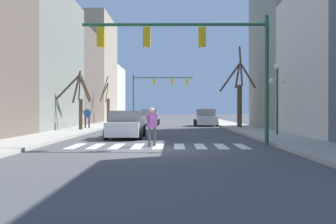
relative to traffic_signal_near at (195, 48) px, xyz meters
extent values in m
plane|color=#4C4C4F|center=(-1.58, -1.75, -4.30)|extent=(240.00, 240.00, 0.00)
cube|color=#ADA89E|center=(4.74, -1.75, -4.22)|extent=(2.68, 90.00, 0.15)
cube|color=gray|center=(-12.23, 13.14, 1.10)|extent=(6.00, 12.29, 10.80)
cube|color=#66564C|center=(-12.23, 24.64, 0.59)|extent=(6.00, 10.71, 9.78)
cube|color=tan|center=(-12.23, 35.58, 2.63)|extent=(6.00, 11.17, 13.87)
cube|color=beige|center=(-12.23, 46.14, -0.08)|extent=(6.00, 9.94, 8.44)
cube|color=gray|center=(9.08, 14.44, 2.24)|extent=(6.00, 9.57, 13.07)
cube|color=white|center=(-5.18, -0.26, -4.30)|extent=(0.45, 2.60, 0.01)
cube|color=white|center=(-4.28, -0.26, -4.30)|extent=(0.45, 2.60, 0.01)
cube|color=white|center=(-3.38, -0.26, -4.30)|extent=(0.45, 2.60, 0.01)
cube|color=white|center=(-2.48, -0.26, -4.30)|extent=(0.45, 2.60, 0.01)
cube|color=white|center=(-1.58, -0.26, -4.30)|extent=(0.45, 2.60, 0.01)
cube|color=white|center=(-0.68, -0.26, -4.30)|extent=(0.45, 2.60, 0.01)
cube|color=white|center=(0.22, -0.26, -4.30)|extent=(0.45, 2.60, 0.01)
cube|color=white|center=(1.12, -0.26, -4.30)|extent=(0.45, 2.60, 0.01)
cube|color=white|center=(2.02, -0.26, -4.30)|extent=(0.45, 2.60, 0.01)
cylinder|color=#236038|center=(3.16, 0.00, -1.44)|extent=(0.18, 0.18, 5.72)
cylinder|color=#236038|center=(-0.89, 0.00, 1.02)|extent=(8.09, 0.14, 0.14)
cube|color=yellow|center=(0.33, 0.00, 0.47)|extent=(0.32, 0.28, 0.84)
cube|color=yellow|center=(-2.10, 0.00, 0.47)|extent=(0.32, 0.28, 0.84)
cube|color=yellow|center=(-4.12, 0.00, 0.47)|extent=(0.32, 0.28, 0.84)
cylinder|color=#236038|center=(-6.31, 35.94, -1.14)|extent=(0.18, 0.18, 6.31)
cylinder|color=#236038|center=(-2.28, 35.94, 1.61)|extent=(8.06, 0.14, 0.14)
cube|color=yellow|center=(-3.49, 35.94, 1.06)|extent=(0.32, 0.28, 0.84)
cube|color=yellow|center=(-1.07, 35.94, 1.06)|extent=(0.32, 0.28, 0.84)
cube|color=yellow|center=(0.95, 35.94, 1.06)|extent=(0.32, 0.28, 0.84)
cylinder|color=#1E4C2D|center=(5.03, 5.36, -2.28)|extent=(0.12, 0.12, 3.75)
sphere|color=white|center=(5.03, 5.36, -0.22)|extent=(0.36, 0.36, 0.36)
sphere|color=white|center=(4.71, 5.36, -1.08)|extent=(0.31, 0.31, 0.31)
sphere|color=white|center=(5.35, 5.36, -1.08)|extent=(0.31, 0.31, 0.31)
cube|color=silver|center=(2.21, 20.85, -3.72)|extent=(1.89, 4.16, 0.80)
cube|color=slate|center=(2.21, 20.85, -2.99)|extent=(1.74, 2.16, 0.66)
cylinder|color=black|center=(1.24, 22.14, -3.98)|extent=(0.22, 0.64, 0.64)
cylinder|color=black|center=(3.17, 22.14, -3.98)|extent=(0.22, 0.64, 0.64)
cylinder|color=black|center=(1.24, 19.56, -3.98)|extent=(0.22, 0.64, 0.64)
cylinder|color=black|center=(3.17, 19.56, -3.98)|extent=(0.22, 0.64, 0.64)
cube|color=white|center=(-3.36, 23.55, -3.72)|extent=(1.71, 4.71, 0.81)
cube|color=gray|center=(-3.36, 23.55, -2.99)|extent=(1.57, 2.45, 0.66)
cylinder|color=black|center=(-2.48, 22.09, -3.98)|extent=(0.22, 0.64, 0.64)
cylinder|color=black|center=(-4.23, 22.09, -3.98)|extent=(0.22, 0.64, 0.64)
cylinder|color=black|center=(-2.48, 25.01, -3.98)|extent=(0.22, 0.64, 0.64)
cylinder|color=black|center=(-4.23, 25.01, -3.98)|extent=(0.22, 0.64, 0.64)
cube|color=white|center=(-3.56, 4.55, -3.75)|extent=(1.74, 4.21, 0.75)
cube|color=gray|center=(-3.56, 4.55, -3.07)|extent=(1.60, 2.19, 0.61)
cylinder|color=black|center=(-2.67, 3.24, -3.98)|extent=(0.22, 0.64, 0.64)
cylinder|color=black|center=(-4.45, 3.24, -3.98)|extent=(0.22, 0.64, 0.64)
cylinder|color=black|center=(-2.67, 5.85, -3.98)|extent=(0.22, 0.64, 0.64)
cylinder|color=black|center=(-4.45, 5.85, -3.98)|extent=(0.22, 0.64, 0.64)
cylinder|color=#4C4C51|center=(-1.96, -0.37, -3.90)|extent=(0.12, 0.12, 0.79)
cylinder|color=#4C4C51|center=(-1.75, -0.18, -3.90)|extent=(0.12, 0.12, 0.79)
cube|color=#9E4C93|center=(-1.86, -0.27, -3.20)|extent=(0.43, 0.42, 0.62)
sphere|color=beige|center=(-1.86, -0.27, -2.74)|extent=(0.22, 0.22, 0.22)
cylinder|color=#9E4C93|center=(-2.02, -0.42, -3.24)|extent=(0.26, 0.25, 0.60)
cylinder|color=#9E4C93|center=(-1.69, -0.13, -3.24)|extent=(0.26, 0.25, 0.60)
cylinder|color=#282D47|center=(-7.56, 13.60, -3.75)|extent=(0.12, 0.12, 0.80)
cylinder|color=#282D47|center=(-7.85, 13.57, -3.75)|extent=(0.12, 0.12, 0.80)
cube|color=#235693|center=(-7.70, 13.59, -3.03)|extent=(0.41, 0.25, 0.63)
sphere|color=beige|center=(-7.70, 13.59, -2.57)|extent=(0.23, 0.23, 0.23)
cylinder|color=#235693|center=(-7.48, 13.60, -3.07)|extent=(0.28, 0.11, 0.61)
cylinder|color=#235693|center=(-7.93, 13.57, -3.07)|extent=(0.28, 0.11, 0.61)
cylinder|color=brown|center=(-7.86, 24.58, -2.85)|extent=(0.30, 0.30, 2.60)
cylinder|color=brown|center=(-7.82, 23.62, -0.89)|extent=(0.18, 2.00, 2.13)
cylinder|color=brown|center=(-8.18, 24.02, -0.49)|extent=(0.72, 1.22, 2.71)
cylinder|color=brown|center=(-8.19, 24.02, -0.88)|extent=(0.75, 1.24, 2.07)
cylinder|color=brown|center=(4.52, 15.06, -2.42)|extent=(0.40, 0.40, 3.46)
cylinder|color=brown|center=(5.10, 14.74, 0.13)|extent=(1.30, 0.80, 2.30)
cylinder|color=brown|center=(4.23, 14.37, -0.07)|extent=(0.67, 1.52, 1.96)
cylinder|color=brown|center=(3.73, 15.22, -0.08)|extent=(1.70, 0.50, 2.35)
cylinder|color=brown|center=(4.47, 14.19, 0.81)|extent=(0.24, 1.87, 3.35)
cylinder|color=brown|center=(-7.65, 11.21, -3.05)|extent=(0.27, 0.27, 2.20)
cylinder|color=brown|center=(-8.07, 11.70, -1.04)|extent=(0.95, 1.15, 2.39)
cylinder|color=brown|center=(-7.90, 11.88, -1.18)|extent=(0.54, 1.45, 1.65)
cylinder|color=brown|center=(-8.45, 10.82, -1.06)|extent=(1.68, 0.97, 1.99)
cylinder|color=brown|center=(-7.35, 11.34, -1.32)|extent=(0.72, 0.40, 1.70)
cylinder|color=brown|center=(-7.38, 11.74, -1.14)|extent=(0.60, 1.16, 1.83)
camera|label=1|loc=(-0.96, -17.21, -2.71)|focal=42.00mm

